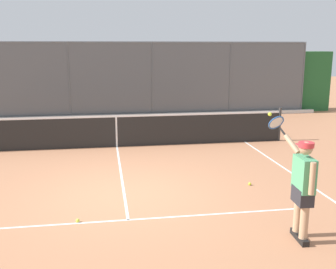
{
  "coord_description": "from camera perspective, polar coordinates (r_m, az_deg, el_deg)",
  "views": [
    {
      "loc": [
        0.36,
        7.89,
        2.99
      ],
      "look_at": [
        -1.05,
        -0.86,
        1.05
      ],
      "focal_mm": 43.2,
      "sensor_mm": 36.0,
      "label": 1
    }
  ],
  "objects": [
    {
      "name": "tennis_ball_mid_court",
      "position": [
        9.12,
        11.46,
        -6.84
      ],
      "size": [
        0.07,
        0.07,
        0.07
      ],
      "primitive_type": "sphere",
      "color": "#CCDB33",
      "rests_on": "ground"
    },
    {
      "name": "court_line_markings",
      "position": [
        7.02,
        -5.48,
        -12.89
      ],
      "size": [
        8.18,
        9.81,
        0.01
      ],
      "color": "white",
      "rests_on": "ground"
    },
    {
      "name": "tennis_ball_by_sideline",
      "position": [
        7.33,
        -12.63,
        -11.76
      ],
      "size": [
        0.07,
        0.07,
        0.07
      ],
      "primitive_type": "sphere",
      "color": "#D6E042",
      "rests_on": "ground"
    },
    {
      "name": "tennis_player",
      "position": [
        6.58,
        18.45,
        -6.62
      ],
      "size": [
        0.41,
        1.37,
        1.88
      ],
      "rotation": [
        0.0,
        0.0,
        -1.64
      ],
      "color": "black",
      "rests_on": "ground"
    },
    {
      "name": "tennis_net",
      "position": [
        12.29,
        -7.28,
        0.53
      ],
      "size": [
        10.51,
        0.09,
        1.07
      ],
      "color": "#2D2D2D",
      "rests_on": "ground"
    },
    {
      "name": "fence_backdrop",
      "position": [
        17.97,
        -8.03,
        7.06
      ],
      "size": [
        20.29,
        1.37,
        3.19
      ],
      "color": "#565B60",
      "rests_on": "ground"
    },
    {
      "name": "ground_plane",
      "position": [
        8.45,
        -6.18,
        -8.46
      ],
      "size": [
        60.0,
        60.0,
        0.0
      ],
      "primitive_type": "plane",
      "color": "#B27551"
    }
  ]
}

